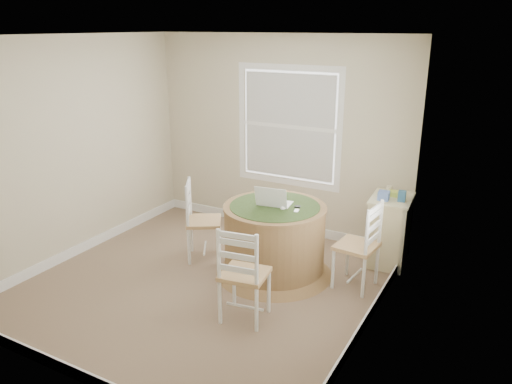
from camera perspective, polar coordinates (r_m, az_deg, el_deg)
The scene contains 14 objects.
room at distance 5.13m, azimuth -3.77°, elevation 2.78°, with size 3.64×3.64×2.64m.
round_table at distance 5.59m, azimuth 2.12°, elevation -5.18°, with size 1.32×1.32×0.82m.
chair_left at distance 5.98m, azimuth -5.98°, elevation -3.31°, with size 0.42×0.40×0.95m, color white, non-canonical shape.
chair_near at distance 4.74m, azimuth -1.31°, elevation -9.29°, with size 0.42×0.40×0.95m, color white, non-canonical shape.
chair_right at distance 5.41m, azimuth 11.43°, elevation -6.02°, with size 0.42×0.40×0.95m, color white, non-canonical shape.
laptop at distance 5.47m, azimuth 2.07°, elevation -1.16°, with size 0.40×0.36×0.25m.
mouse at distance 5.37m, azimuth 3.16°, elevation -1.81°, with size 0.06×0.10×0.04m, color white.
phone at distance 5.31m, azimuth 4.65°, elevation -2.19°, with size 0.04×0.09×0.02m, color #B7BABF.
keys at distance 5.41m, azimuth 4.77°, elevation -1.74°, with size 0.06×0.05×0.03m, color black.
corner_chest at distance 6.06m, azimuth 14.94°, elevation -4.22°, with size 0.50×0.65×0.81m.
tissue_box at distance 5.79m, azimuth 14.33°, elevation -0.42°, with size 0.12×0.12×0.10m, color #6085DD.
box_yellow at distance 5.96m, azimuth 15.67°, elevation -0.19°, with size 0.15×0.10×0.06m, color #C6DC4D.
box_blue at distance 5.80m, azimuth 16.39°, elevation -0.48°, with size 0.08×0.08×0.12m, color teal.
cup_cream at distance 6.05m, azimuth 14.99°, elevation 0.29°, with size 0.07×0.07×0.09m, color beige.
Camera 1 is at (2.83, -4.00, 2.69)m, focal length 35.00 mm.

